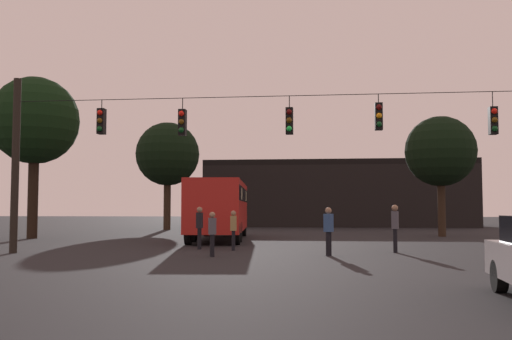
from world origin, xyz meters
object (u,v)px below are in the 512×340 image
Objects in this scene: city_bus at (220,204)px; pedestrian_crossing_left at (212,232)px; pedestrian_trailing at (395,225)px; pedestrian_crossing_right at (329,228)px; tree_right_far at (440,152)px; tree_left_silhouette at (168,154)px; tree_behind_building at (35,121)px; pedestrian_crossing_center at (200,225)px; pedestrian_near_bus at (233,228)px.

pedestrian_crossing_left is at bearing -81.54° from city_bus.
city_bus is 6.25× the size of pedestrian_trailing.
tree_right_far is (6.79, 14.51, 4.02)m from pedestrian_crossing_right.
pedestrian_trailing is at bearing -44.83° from city_bus.
tree_behind_building reaches higher than tree_left_silhouette.
tree_left_silhouette is (-7.99, 23.83, 4.94)m from pedestrian_crossing_left.
pedestrian_trailing is (6.49, 2.52, 0.16)m from pedestrian_crossing_left.
tree_right_far is at bearing -24.50° from tree_left_silhouette.
pedestrian_crossing_left is at bearing -71.26° from pedestrian_crossing_center.
pedestrian_trailing is 26.20m from tree_left_silhouette.
pedestrian_crossing_right reaches higher than pedestrian_crossing_left.
tree_left_silhouette is (-14.48, 21.31, 4.77)m from pedestrian_trailing.
pedestrian_near_bus is 0.22× the size of tree_right_far.
tree_left_silhouette is 0.93× the size of tree_behind_building.
pedestrian_near_bus is 0.18× the size of tree_behind_building.
pedestrian_trailing is 0.25× the size of tree_right_far.
tree_behind_building is at bearing -168.35° from tree_right_far.
tree_right_far is at bearing 11.65° from tree_behind_building.
pedestrian_crossing_right is 3.06m from pedestrian_trailing.
tree_behind_building is (-10.82, 7.12, 5.49)m from pedestrian_crossing_center.
pedestrian_trailing is at bearing 21.27° from pedestrian_crossing_left.
pedestrian_crossing_right is 0.24× the size of tree_right_far.
pedestrian_crossing_center is 1.09× the size of pedestrian_near_bus.
tree_left_silhouette is (-6.82, 20.37, 4.83)m from pedestrian_crossing_center.
tree_left_silhouette reaches higher than pedestrian_trailing.
tree_behind_building is (-4.00, -13.25, 0.66)m from tree_left_silhouette.
city_bus is 7.15× the size of pedestrian_near_bus.
pedestrian_trailing reaches higher than pedestrian_crossing_left.
pedestrian_crossing_left is 16.95m from tree_behind_building.
pedestrian_near_bus is at bearing -68.33° from tree_left_silhouette.
pedestrian_crossing_right is 0.19× the size of tree_behind_building.
tree_left_silhouette is at bearing 117.45° from pedestrian_crossing_right.
pedestrian_crossing_right is at bearing -31.57° from tree_behind_building.
tree_behind_building is (-10.43, 0.05, 4.59)m from city_bus.
pedestrian_crossing_center is 7.72m from pedestrian_trailing.
pedestrian_crossing_center reaches higher than pedestrian_crossing_right.
pedestrian_trailing is at bearing -108.59° from tree_right_far.
tree_left_silhouette reaches higher than tree_right_far.
pedestrian_crossing_left is at bearing -158.73° from pedestrian_trailing.
city_bus is at bearing 103.82° from pedestrian_near_bus.
pedestrian_trailing is at bearing -55.80° from tree_left_silhouette.
pedestrian_crossing_left is 0.17× the size of tree_behind_building.
city_bus is 13.58m from tree_right_far.
city_bus is at bearing 135.17° from pedestrian_trailing.
city_bus is 1.25× the size of tree_behind_building.
pedestrian_crossing_center is 0.21× the size of tree_left_silhouette.
tree_behind_building reaches higher than pedestrian_trailing.
city_bus is at bearing 119.62° from pedestrian_crossing_right.
tree_right_far reaches higher than pedestrian_crossing_right.
pedestrian_crossing_center is at bearing 173.05° from pedestrian_trailing.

